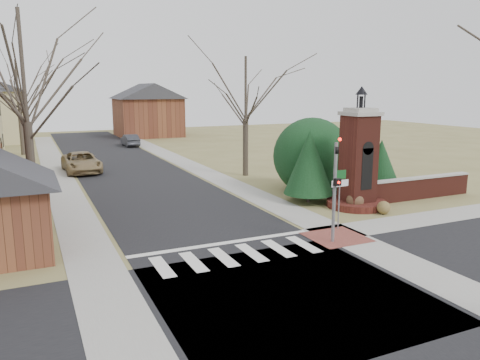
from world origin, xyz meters
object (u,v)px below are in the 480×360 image
pickup_truck (81,162)px  distant_car (130,140)px  brick_gate_monument (358,168)px  sign_post (340,188)px  traffic_signal_pole (335,182)px

pickup_truck → distant_car: 16.46m
brick_gate_monument → pickup_truck: brick_gate_monument is taller
sign_post → pickup_truck: sign_post is taller
pickup_truck → traffic_signal_pole: bearing=-72.7°
brick_gate_monument → pickup_truck: (-12.40, 17.54, -1.40)m
traffic_signal_pole → pickup_truck: size_ratio=0.82×
sign_post → brick_gate_monument: (3.41, 3.01, 0.22)m
sign_post → pickup_truck: size_ratio=0.50×
sign_post → distant_car: sign_post is taller
distant_car → traffic_signal_pole: bearing=90.6°
distant_car → pickup_truck: bearing=64.8°
brick_gate_monument → pickup_truck: bearing=125.3°
pickup_truck → distant_car: bearing=63.6°
traffic_signal_pole → distant_car: traffic_signal_pole is taller
traffic_signal_pole → brick_gate_monument: brick_gate_monument is taller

